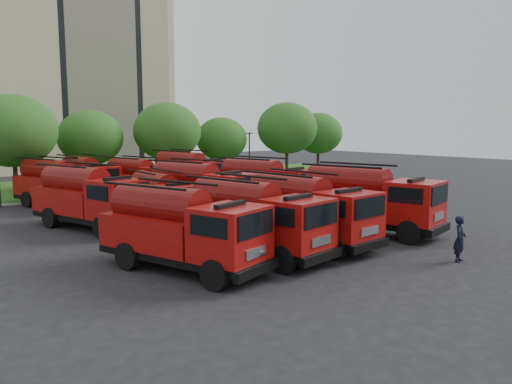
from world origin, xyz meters
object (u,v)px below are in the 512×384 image
at_px(fire_truck_4, 89,198).
at_px(fire_truck_8, 58,184).
at_px(fire_truck_6, 200,191).
at_px(fire_truck_2, 307,211).
at_px(fire_truck_10, 139,179).
at_px(firefighter_4, 140,254).
at_px(fire_truck_7, 265,185).
at_px(fire_truck_1, 254,219).
at_px(firefighter_3, 430,232).
at_px(firefighter_1, 314,253).
at_px(fire_truck_9, 86,180).
at_px(fire_truck_0, 181,229).
at_px(firefighter_0, 459,261).
at_px(firefighter_5, 308,215).
at_px(firefighter_2, 380,221).
at_px(fire_truck_11, 190,174).
at_px(fire_truck_5, 161,199).
at_px(fire_truck_3, 368,200).

xyz_separation_m(fire_truck_4, fire_truck_8, (0.79, 8.61, -0.05)).
bearing_deg(fire_truck_6, fire_truck_2, -103.10).
bearing_deg(fire_truck_2, fire_truck_10, 85.40).
height_order(fire_truck_10, firefighter_4, fire_truck_10).
bearing_deg(fire_truck_7, fire_truck_1, -142.96).
bearing_deg(firefighter_3, firefighter_1, -26.45).
relative_size(fire_truck_6, fire_truck_9, 1.07).
bearing_deg(firefighter_4, fire_truck_0, 143.93).
xyz_separation_m(fire_truck_2, firefighter_4, (-7.15, 3.30, -1.69)).
height_order(firefighter_0, firefighter_5, firefighter_0).
distance_m(firefighter_2, firefighter_5, 4.65).
bearing_deg(fire_truck_0, firefighter_1, -29.06).
xyz_separation_m(fire_truck_4, fire_truck_7, (11.70, -1.17, -0.01)).
bearing_deg(fire_truck_11, fire_truck_9, 154.57).
height_order(fire_truck_5, firefighter_4, fire_truck_5).
bearing_deg(fire_truck_9, fire_truck_0, -99.68).
height_order(fire_truck_2, fire_truck_9, fire_truck_9).
xyz_separation_m(fire_truck_4, fire_truck_9, (3.17, 9.78, -0.03)).
xyz_separation_m(fire_truck_2, fire_truck_11, (4.07, 18.10, 0.14)).
bearing_deg(fire_truck_10, fire_truck_1, -113.58).
bearing_deg(firefighter_2, fire_truck_11, 28.05).
xyz_separation_m(fire_truck_5, firefighter_5, (9.01, -2.96, -1.51)).
relative_size(fire_truck_1, firefighter_1, 4.23).
xyz_separation_m(fire_truck_6, firefighter_5, (6.25, -3.23, -1.75)).
bearing_deg(fire_truck_4, firefighter_1, -78.66).
relative_size(fire_truck_1, fire_truck_7, 0.96).
xyz_separation_m(fire_truck_5, fire_truck_6, (2.76, 0.27, 0.25)).
xyz_separation_m(fire_truck_7, fire_truck_10, (-4.82, 9.62, -0.12)).
height_order(fire_truck_10, firefighter_5, fire_truck_10).
bearing_deg(firefighter_5, firefighter_4, 12.11).
height_order(fire_truck_7, fire_truck_11, fire_truck_11).
relative_size(fire_truck_4, firefighter_5, 5.37).
bearing_deg(firefighter_1, fire_truck_11, 65.58).
bearing_deg(fire_truck_10, firefighter_0, -96.65).
distance_m(fire_truck_0, fire_truck_8, 19.10).
height_order(fire_truck_2, fire_truck_6, fire_truck_6).
xyz_separation_m(fire_truck_9, firefighter_1, (3.03, -21.47, -1.72)).
height_order(firefighter_0, firefighter_2, firefighter_0).
xyz_separation_m(fire_truck_7, fire_truck_11, (-0.70, 8.89, 0.09)).
xyz_separation_m(fire_truck_10, firefighter_5, (5.90, -12.80, -1.61)).
bearing_deg(fire_truck_3, firefighter_0, -117.29).
bearing_deg(fire_truck_10, fire_truck_5, -121.40).
xyz_separation_m(fire_truck_1, fire_truck_10, (3.24, 18.92, -0.07)).
bearing_deg(fire_truck_7, fire_truck_5, 169.62).
distance_m(fire_truck_2, fire_truck_9, 20.50).
bearing_deg(fire_truck_0, fire_truck_1, -17.94).
xyz_separation_m(firefighter_1, firefighter_5, (6.58, 7.33, 0.00)).
relative_size(fire_truck_9, firefighter_3, 4.44).
bearing_deg(fire_truck_11, fire_truck_3, -99.17).
relative_size(fire_truck_4, fire_truck_7, 1.01).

